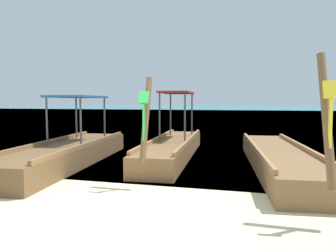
{
  "coord_description": "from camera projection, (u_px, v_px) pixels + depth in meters",
  "views": [
    {
      "loc": [
        2.28,
        -5.06,
        1.71
      ],
      "look_at": [
        0.0,
        3.23,
        1.07
      ],
      "focal_mm": 35.41,
      "sensor_mm": 36.0,
      "label": 1
    }
  ],
  "objects": [
    {
      "name": "longtail_boat_yellow_ribbon",
      "position": [
        279.0,
        159.0,
        8.31
      ],
      "size": [
        2.06,
        7.38,
        2.44
      ],
      "color": "brown",
      "rests_on": "ground"
    },
    {
      "name": "ground",
      "position": [
        117.0,
        203.0,
        5.6
      ],
      "size": [
        120.0,
        120.0,
        0.0
      ],
      "primitive_type": "plane",
      "color": "beige"
    },
    {
      "name": "longtail_boat_blue_ribbon",
      "position": [
        67.0,
        152.0,
        8.94
      ],
      "size": [
        2.13,
        6.96,
        2.47
      ],
      "color": "brown",
      "rests_on": "ground"
    },
    {
      "name": "longtail_boat_green_ribbon",
      "position": [
        173.0,
        147.0,
        10.05
      ],
      "size": [
        1.64,
        6.89,
        2.22
      ],
      "color": "brown",
      "rests_on": "ground"
    },
    {
      "name": "sea_water",
      "position": [
        247.0,
        110.0,
        64.47
      ],
      "size": [
        120.0,
        120.0,
        0.0
      ],
      "primitive_type": "plane",
      "color": "teal",
      "rests_on": "ground"
    }
  ]
}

